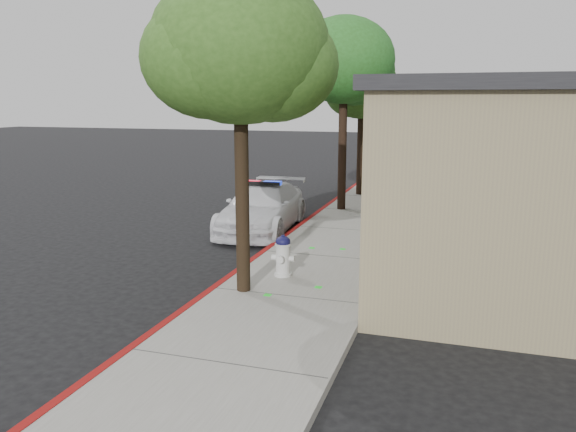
{
  "coord_description": "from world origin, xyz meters",
  "views": [
    {
      "loc": [
        4.8,
        -9.92,
        3.85
      ],
      "look_at": [
        1.15,
        1.54,
        1.39
      ],
      "focal_mm": 35.36,
      "sensor_mm": 36.0,
      "label": 1
    }
  ],
  "objects_px": {
    "police_car": "(262,207)",
    "street_tree_mid": "(344,65)",
    "street_tree_far": "(363,91)",
    "street_tree_near": "(240,55)",
    "clapboard_building": "(532,157)",
    "fire_hydrant": "(283,256)"
  },
  "relations": [
    {
      "from": "fire_hydrant",
      "to": "street_tree_mid",
      "type": "bearing_deg",
      "value": 90.61
    },
    {
      "from": "fire_hydrant",
      "to": "street_tree_near",
      "type": "height_order",
      "value": "street_tree_near"
    },
    {
      "from": "police_car",
      "to": "street_tree_far",
      "type": "relative_size",
      "value": 0.9
    },
    {
      "from": "clapboard_building",
      "to": "fire_hydrant",
      "type": "distance_m",
      "value": 9.71
    },
    {
      "from": "street_tree_near",
      "to": "street_tree_far",
      "type": "height_order",
      "value": "street_tree_near"
    },
    {
      "from": "clapboard_building",
      "to": "police_car",
      "type": "xyz_separation_m",
      "value": [
        -7.69,
        -3.22,
        -1.43
      ]
    },
    {
      "from": "clapboard_building",
      "to": "fire_hydrant",
      "type": "xyz_separation_m",
      "value": [
        -5.54,
        -7.82,
        -1.53
      ]
    },
    {
      "from": "police_car",
      "to": "street_tree_far",
      "type": "bearing_deg",
      "value": 71.37
    },
    {
      "from": "clapboard_building",
      "to": "street_tree_near",
      "type": "height_order",
      "value": "street_tree_near"
    },
    {
      "from": "police_car",
      "to": "street_tree_mid",
      "type": "xyz_separation_m",
      "value": [
        1.7,
        3.33,
        4.31
      ]
    },
    {
      "from": "fire_hydrant",
      "to": "street_tree_near",
      "type": "relative_size",
      "value": 0.15
    },
    {
      "from": "street_tree_mid",
      "to": "police_car",
      "type": "bearing_deg",
      "value": -117.04
    },
    {
      "from": "fire_hydrant",
      "to": "street_tree_far",
      "type": "relative_size",
      "value": 0.17
    },
    {
      "from": "fire_hydrant",
      "to": "police_car",
      "type": "bearing_deg",
      "value": 112.42
    },
    {
      "from": "street_tree_mid",
      "to": "street_tree_near",
      "type": "bearing_deg",
      "value": -89.93
    },
    {
      "from": "street_tree_near",
      "to": "street_tree_mid",
      "type": "distance_m",
      "value": 9.07
    },
    {
      "from": "street_tree_far",
      "to": "street_tree_mid",
      "type": "bearing_deg",
      "value": -90.75
    },
    {
      "from": "street_tree_mid",
      "to": "street_tree_far",
      "type": "xyz_separation_m",
      "value": [
        0.04,
        3.27,
        -0.78
      ]
    },
    {
      "from": "police_car",
      "to": "fire_hydrant",
      "type": "relative_size",
      "value": 5.44
    },
    {
      "from": "clapboard_building",
      "to": "street_tree_far",
      "type": "xyz_separation_m",
      "value": [
        -5.95,
        3.38,
        2.1
      ]
    },
    {
      "from": "street_tree_far",
      "to": "clapboard_building",
      "type": "bearing_deg",
      "value": -29.59
    },
    {
      "from": "clapboard_building",
      "to": "street_tree_near",
      "type": "distance_m",
      "value": 11.07
    }
  ]
}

